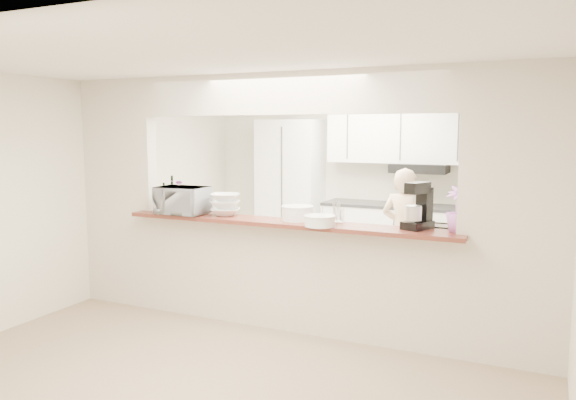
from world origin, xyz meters
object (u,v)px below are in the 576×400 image
Objects in this scene: refrigerator at (525,219)px; person at (404,233)px; stand_mixer at (419,208)px; toaster_oven at (182,200)px.

refrigerator is 1.67m from person.
stand_mixer is 0.27× the size of person.
person is (-0.48, 1.50, -0.52)m from stand_mixer.
refrigerator is 4.10× the size of stand_mixer.
refrigerator is at bearing 72.93° from stand_mixer.
stand_mixer is (-0.79, -2.59, 0.43)m from refrigerator.
refrigerator reaches higher than toaster_oven.
stand_mixer reaches higher than toaster_oven.
refrigerator is at bearing -128.78° from person.
toaster_oven is at bearing 51.65° from person.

